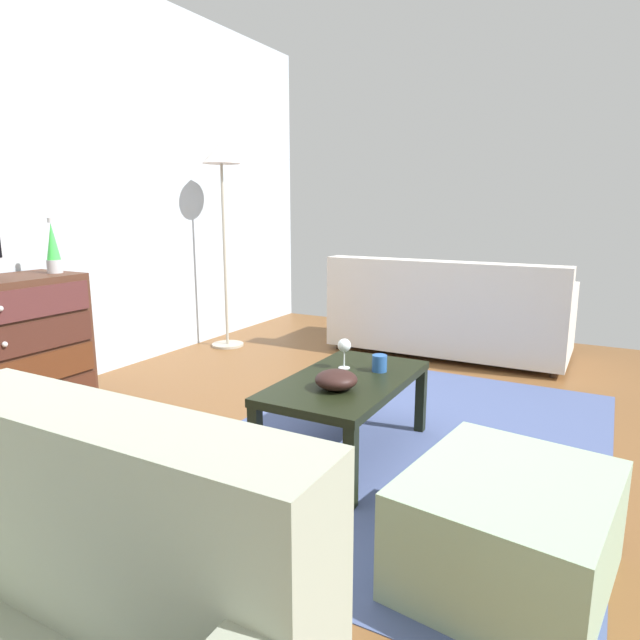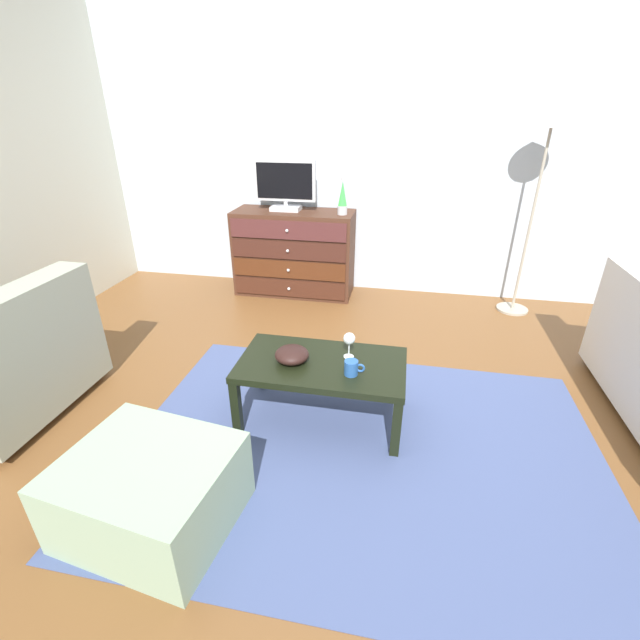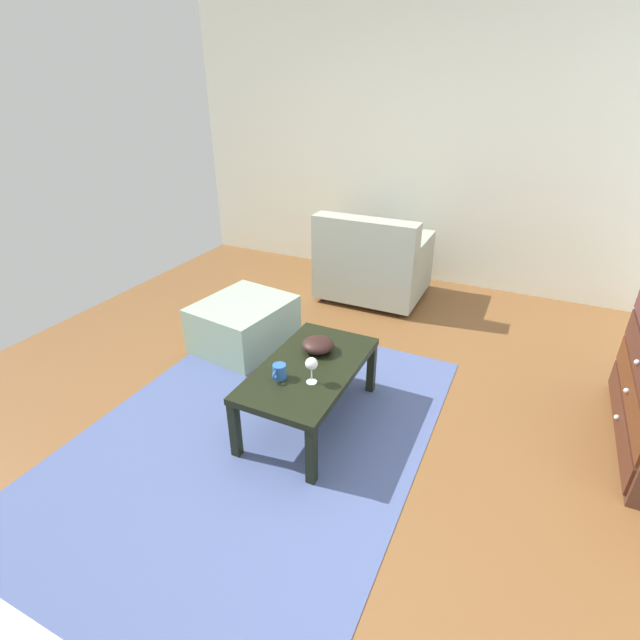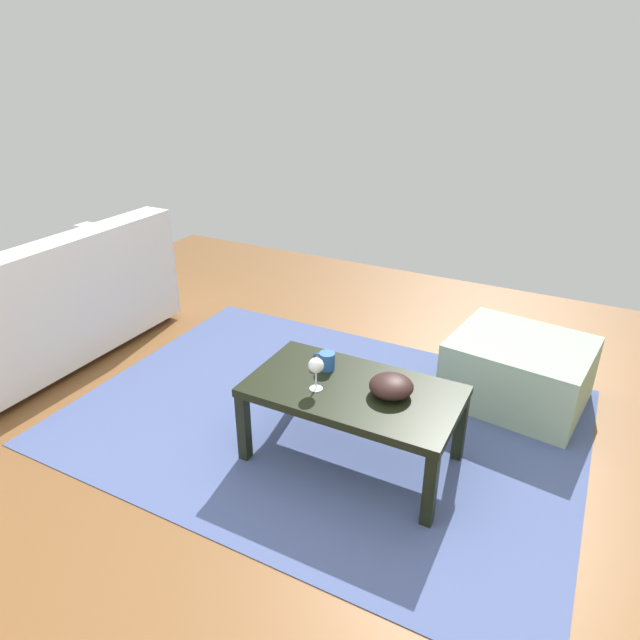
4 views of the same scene
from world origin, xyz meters
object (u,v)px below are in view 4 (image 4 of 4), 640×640
object	(u,v)px
wine_glass	(316,367)
bowl_decorative	(391,386)
ottoman	(518,371)
mug	(326,361)
couch_large	(25,317)
coffee_table	(353,397)

from	to	relation	value
wine_glass	bowl_decorative	distance (m)	0.34
ottoman	mug	bearing A→B (deg)	44.78
mug	couch_large	xyz separation A→B (m)	(1.95, 0.19, -0.12)
couch_large	bowl_decorative	bearing A→B (deg)	-177.08
wine_glass	mug	xyz separation A→B (m)	(0.04, -0.18, -0.07)
coffee_table	wine_glass	size ratio (longest dim) A/B	6.10
bowl_decorative	ottoman	size ratio (longest dim) A/B	0.28
coffee_table	couch_large	bearing A→B (deg)	2.45
coffee_table	couch_large	world-z (taller)	couch_large
bowl_decorative	couch_large	size ratio (longest dim) A/B	0.10
wine_glass	bowl_decorative	xyz separation A→B (m)	(-0.31, -0.11, -0.07)
coffee_table	bowl_decorative	bearing A→B (deg)	-171.29
coffee_table	ottoman	size ratio (longest dim) A/B	1.37
couch_large	mug	bearing A→B (deg)	-174.53
wine_glass	bowl_decorative	world-z (taller)	wine_glass
ottoman	coffee_table	bearing A→B (deg)	55.48
couch_large	ottoman	bearing A→B (deg)	-160.53
wine_glass	ottoman	xyz separation A→B (m)	(-0.75, -0.96, -0.33)
wine_glass	ottoman	size ratio (longest dim) A/B	0.22
bowl_decorative	ottoman	xyz separation A→B (m)	(-0.43, -0.85, -0.26)
wine_glass	bowl_decorative	size ratio (longest dim) A/B	0.80
coffee_table	bowl_decorative	world-z (taller)	bowl_decorative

